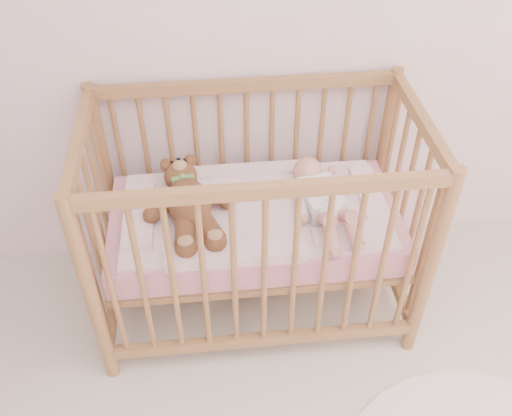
{
  "coord_description": "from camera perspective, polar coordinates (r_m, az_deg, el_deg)",
  "views": [
    {
      "loc": [
        -0.52,
        -0.18,
        2.16
      ],
      "look_at": [
        -0.33,
        1.55,
        0.62
      ],
      "focal_mm": 40.0,
      "sensor_mm": 36.0,
      "label": 1
    }
  ],
  "objects": [
    {
      "name": "teddy_bear",
      "position": [
        2.32,
        -6.7,
        0.49
      ],
      "size": [
        0.49,
        0.62,
        0.16
      ],
      "primitive_type": null,
      "rotation": [
        0.0,
        0.0,
        0.18
      ],
      "color": "brown",
      "rests_on": "blanket"
    },
    {
      "name": "crib",
      "position": [
        2.44,
        -0.12,
        -1.34
      ],
      "size": [
        1.36,
        0.76,
        1.0
      ],
      "primitive_type": null,
      "color": "#9C7542",
      "rests_on": "floor"
    },
    {
      "name": "mattress",
      "position": [
        2.45,
        -0.12,
        -1.6
      ],
      "size": [
        1.22,
        0.62,
        0.13
      ],
      "primitive_type": "cube",
      "color": "pink",
      "rests_on": "crib"
    },
    {
      "name": "blanket",
      "position": [
        2.4,
        -0.13,
        -0.29
      ],
      "size": [
        1.1,
        0.58,
        0.06
      ],
      "primitive_type": null,
      "color": "#F5A8B4",
      "rests_on": "mattress"
    },
    {
      "name": "baby",
      "position": [
        2.37,
        6.57,
        1.21
      ],
      "size": [
        0.37,
        0.62,
        0.14
      ],
      "primitive_type": null,
      "rotation": [
        0.0,
        0.0,
        0.16
      ],
      "color": "white",
      "rests_on": "blanket"
    }
  ]
}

